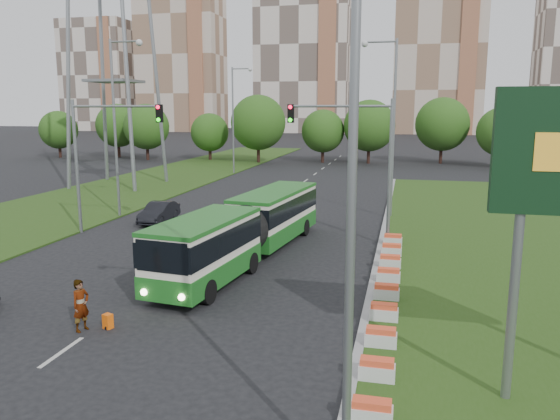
% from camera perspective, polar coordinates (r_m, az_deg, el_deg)
% --- Properties ---
extents(ground, '(360.00, 360.00, 0.00)m').
position_cam_1_polar(ground, '(22.53, -6.56, -8.92)').
color(ground, black).
rests_on(ground, ground).
extents(grass_median, '(14.00, 60.00, 0.15)m').
position_cam_1_polar(grass_median, '(29.49, 23.96, -4.91)').
color(grass_median, '#294814').
rests_on(grass_median, ground).
extents(median_kerb, '(0.30, 60.00, 0.18)m').
position_cam_1_polar(median_kerb, '(28.95, 10.30, -4.40)').
color(median_kerb, gray).
rests_on(median_kerb, ground).
extents(left_verge, '(12.00, 110.00, 0.10)m').
position_cam_1_polar(left_verge, '(52.11, -16.05, 1.98)').
color(left_verge, '#294814').
rests_on(left_verge, ground).
extents(lane_markings, '(0.20, 100.00, 0.01)m').
position_cam_1_polar(lane_markings, '(41.93, -1.27, 0.31)').
color(lane_markings, '#B5B4AE').
rests_on(lane_markings, ground).
extents(flower_planters, '(1.10, 18.10, 0.60)m').
position_cam_1_polar(flower_planters, '(21.93, 11.06, -8.36)').
color(flower_planters, silver).
rests_on(flower_planters, grass_median).
extents(traffic_mast_median, '(5.76, 0.32, 8.00)m').
position_cam_1_polar(traffic_mast_median, '(30.14, 8.41, 6.40)').
color(traffic_mast_median, gray).
rests_on(traffic_mast_median, ground).
extents(traffic_mast_left, '(5.76, 0.32, 8.00)m').
position_cam_1_polar(traffic_mast_left, '(33.98, -18.32, 6.45)').
color(traffic_mast_left, gray).
rests_on(traffic_mast_left, ground).
extents(street_lamps, '(36.00, 60.00, 12.00)m').
position_cam_1_polar(street_lamps, '(31.70, -5.84, 7.84)').
color(street_lamps, gray).
rests_on(street_lamps, ground).
extents(tree_line, '(120.00, 8.00, 9.00)m').
position_cam_1_polar(tree_line, '(75.07, 15.35, 7.95)').
color(tree_line, '#214A13').
rests_on(tree_line, ground).
extents(apartment_tower_west, '(26.00, 15.00, 48.00)m').
position_cam_1_polar(apartment_tower_west, '(185.42, -10.26, 15.57)').
color(apartment_tower_west, beige).
rests_on(apartment_tower_west, ground).
extents(apartment_tower_cwest, '(28.00, 15.00, 52.00)m').
position_cam_1_polar(apartment_tower_cwest, '(173.98, 2.46, 16.72)').
color(apartment_tower_cwest, beige).
rests_on(apartment_tower_cwest, ground).
extents(apartment_tower_ceast, '(25.00, 15.00, 50.00)m').
position_cam_1_polar(apartment_tower_ceast, '(171.03, 16.29, 16.09)').
color(apartment_tower_ceast, beige).
rests_on(apartment_tower_ceast, ground).
extents(midrise_west, '(22.00, 14.00, 36.00)m').
position_cam_1_polar(midrise_west, '(198.63, -18.39, 13.13)').
color(midrise_west, beige).
rests_on(midrise_west, ground).
extents(articulated_bus, '(2.44, 15.67, 2.58)m').
position_cam_1_polar(articulated_bus, '(27.32, -3.56, -1.93)').
color(articulated_bus, white).
rests_on(articulated_bus, ground).
extents(car_left_far, '(1.58, 4.14, 1.35)m').
position_cam_1_polar(car_left_far, '(37.13, -12.52, -0.24)').
color(car_left_far, black).
rests_on(car_left_far, ground).
extents(pedestrian, '(0.60, 0.76, 1.82)m').
position_cam_1_polar(pedestrian, '(19.99, -20.09, -9.33)').
color(pedestrian, gray).
rests_on(pedestrian, ground).
extents(shopping_trolley, '(0.30, 0.32, 0.51)m').
position_cam_1_polar(shopping_trolley, '(20.12, -17.55, -11.03)').
color(shopping_trolley, '#FF610D').
rests_on(shopping_trolley, ground).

